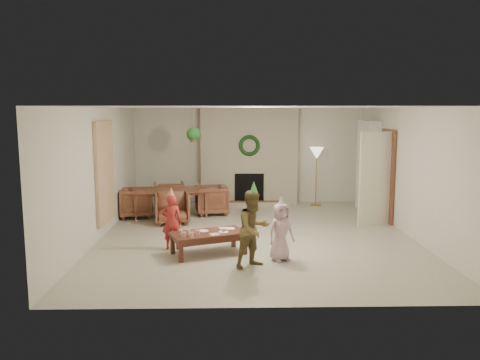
{
  "coord_description": "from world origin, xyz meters",
  "views": [
    {
      "loc": [
        -0.52,
        -9.24,
        2.45
      ],
      "look_at": [
        -0.3,
        0.4,
        1.05
      ],
      "focal_mm": 36.16,
      "sensor_mm": 36.0,
      "label": 1
    }
  ],
  "objects_px": {
    "dining_chair_far": "(169,196)",
    "dining_chair_right": "(212,200)",
    "dining_chair_left": "(137,202)",
    "dining_chair_near": "(172,208)",
    "coffee_table_top": "(209,234)",
    "dining_table": "(171,203)",
    "child_pink": "(281,232)",
    "child_red": "(172,222)",
    "child_plaid": "(254,229)"
  },
  "relations": [
    {
      "from": "dining_chair_near",
      "to": "child_plaid",
      "type": "distance_m",
      "value": 3.42
    },
    {
      "from": "dining_chair_far",
      "to": "coffee_table_top",
      "type": "xyz_separation_m",
      "value": [
        1.14,
        -3.83,
        0.01
      ]
    },
    {
      "from": "dining_chair_near",
      "to": "dining_chair_far",
      "type": "bearing_deg",
      "value": 90.0
    },
    {
      "from": "dining_chair_right",
      "to": "child_plaid",
      "type": "distance_m",
      "value": 4.0
    },
    {
      "from": "dining_chair_far",
      "to": "coffee_table_top",
      "type": "relative_size",
      "value": 0.6
    },
    {
      "from": "dining_table",
      "to": "child_plaid",
      "type": "distance_m",
      "value": 4.15
    },
    {
      "from": "coffee_table_top",
      "to": "child_pink",
      "type": "bearing_deg",
      "value": -38.86
    },
    {
      "from": "dining_chair_near",
      "to": "coffee_table_top",
      "type": "xyz_separation_m",
      "value": [
        0.89,
        -2.31,
        0.01
      ]
    },
    {
      "from": "dining_chair_near",
      "to": "coffee_table_top",
      "type": "height_order",
      "value": "dining_chair_near"
    },
    {
      "from": "dining_chair_far",
      "to": "coffee_table_top",
      "type": "bearing_deg",
      "value": 97.33
    },
    {
      "from": "child_red",
      "to": "dining_chair_left",
      "type": "bearing_deg",
      "value": -67.27
    },
    {
      "from": "dining_chair_far",
      "to": "dining_chair_left",
      "type": "bearing_deg",
      "value": 45.0
    },
    {
      "from": "dining_chair_near",
      "to": "child_pink",
      "type": "bearing_deg",
      "value": -61.22
    },
    {
      "from": "dining_chair_near",
      "to": "child_red",
      "type": "distance_m",
      "value": 2.01
    },
    {
      "from": "child_red",
      "to": "dining_chair_near",
      "type": "bearing_deg",
      "value": -83.68
    },
    {
      "from": "child_plaid",
      "to": "child_pink",
      "type": "distance_m",
      "value": 0.58
    },
    {
      "from": "coffee_table_top",
      "to": "dining_table",
      "type": "bearing_deg",
      "value": 86.38
    },
    {
      "from": "dining_chair_far",
      "to": "child_pink",
      "type": "distance_m",
      "value": 4.8
    },
    {
      "from": "dining_table",
      "to": "child_pink",
      "type": "xyz_separation_m",
      "value": [
        2.21,
        -3.43,
        0.17
      ]
    },
    {
      "from": "dining_chair_right",
      "to": "coffee_table_top",
      "type": "distance_m",
      "value": 3.22
    },
    {
      "from": "dining_chair_near",
      "to": "child_plaid",
      "type": "relative_size",
      "value": 0.61
    },
    {
      "from": "dining_chair_near",
      "to": "dining_chair_right",
      "type": "relative_size",
      "value": 1.0
    },
    {
      "from": "dining_chair_near",
      "to": "dining_chair_left",
      "type": "relative_size",
      "value": 1.0
    },
    {
      "from": "child_plaid",
      "to": "coffee_table_top",
      "type": "bearing_deg",
      "value": 102.11
    },
    {
      "from": "dining_table",
      "to": "child_pink",
      "type": "bearing_deg",
      "value": -66.43
    },
    {
      "from": "child_plaid",
      "to": "dining_table",
      "type": "bearing_deg",
      "value": 80.1
    },
    {
      "from": "dining_chair_right",
      "to": "coffee_table_top",
      "type": "xyz_separation_m",
      "value": [
        0.06,
        -3.22,
        0.01
      ]
    },
    {
      "from": "child_pink",
      "to": "dining_table",
      "type": "bearing_deg",
      "value": 94.91
    },
    {
      "from": "dining_chair_near",
      "to": "dining_chair_far",
      "type": "distance_m",
      "value": 1.54
    },
    {
      "from": "child_pink",
      "to": "dining_chair_right",
      "type": "bearing_deg",
      "value": 81.49
    },
    {
      "from": "dining_chair_far",
      "to": "child_pink",
      "type": "bearing_deg",
      "value": 109.89
    },
    {
      "from": "dining_table",
      "to": "coffee_table_top",
      "type": "distance_m",
      "value": 3.23
    },
    {
      "from": "child_plaid",
      "to": "child_red",
      "type": "bearing_deg",
      "value": 109.39
    },
    {
      "from": "dining_chair_left",
      "to": "child_plaid",
      "type": "height_order",
      "value": "child_plaid"
    },
    {
      "from": "dining_chair_far",
      "to": "dining_chair_right",
      "type": "height_order",
      "value": "same"
    },
    {
      "from": "dining_table",
      "to": "coffee_table_top",
      "type": "xyz_separation_m",
      "value": [
        1.01,
        -3.07,
        0.05
      ]
    },
    {
      "from": "dining_chair_far",
      "to": "child_red",
      "type": "height_order",
      "value": "child_red"
    },
    {
      "from": "dining_table",
      "to": "coffee_table_top",
      "type": "height_order",
      "value": "dining_table"
    },
    {
      "from": "dining_chair_left",
      "to": "child_pink",
      "type": "xyz_separation_m",
      "value": [
        2.97,
        -3.31,
        0.14
      ]
    },
    {
      "from": "child_plaid",
      "to": "child_pink",
      "type": "bearing_deg",
      "value": -0.08
    },
    {
      "from": "dining_chair_left",
      "to": "coffee_table_top",
      "type": "xyz_separation_m",
      "value": [
        1.77,
        -2.94,
        0.01
      ]
    },
    {
      "from": "coffee_table_top",
      "to": "child_red",
      "type": "distance_m",
      "value": 0.75
    },
    {
      "from": "dining_table",
      "to": "dining_chair_left",
      "type": "bearing_deg",
      "value": 180.0
    },
    {
      "from": "coffee_table_top",
      "to": "child_pink",
      "type": "distance_m",
      "value": 1.26
    },
    {
      "from": "coffee_table_top",
      "to": "child_red",
      "type": "bearing_deg",
      "value": 132.35
    },
    {
      "from": "dining_chair_right",
      "to": "child_red",
      "type": "xyz_separation_m",
      "value": [
        -0.6,
        -2.9,
        0.15
      ]
    },
    {
      "from": "dining_chair_left",
      "to": "dining_chair_right",
      "type": "relative_size",
      "value": 1.0
    },
    {
      "from": "dining_chair_near",
      "to": "coffee_table_top",
      "type": "relative_size",
      "value": 0.6
    },
    {
      "from": "dining_chair_far",
      "to": "dining_chair_left",
      "type": "distance_m",
      "value": 1.09
    },
    {
      "from": "child_red",
      "to": "child_plaid",
      "type": "bearing_deg",
      "value": 144.06
    }
  ]
}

